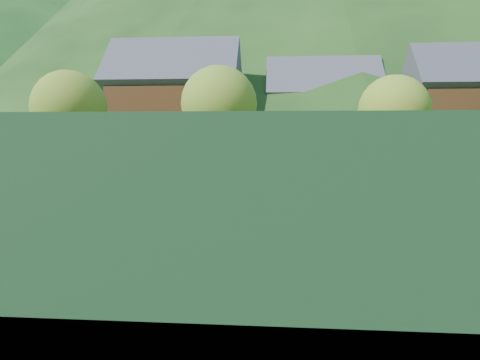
# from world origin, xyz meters

# --- Properties ---
(ground) EXTENTS (400.00, 400.00, 0.00)m
(ground) POSITION_xyz_m (0.00, 0.00, 0.00)
(ground) COLOR #2C5219
(ground) RESTS_ON ground
(clay_court) EXTENTS (40.00, 24.00, 0.02)m
(clay_court) POSITION_xyz_m (0.00, 0.00, 0.01)
(clay_court) COLOR #CA4720
(clay_court) RESTS_ON ground
(mountain_far_left) EXTENTS (260.00, 260.00, 100.00)m
(mountain_far_left) POSITION_xyz_m (-90.00, 150.00, 50.00)
(mountain_far_left) COLOR black
(mountain_far_left) RESTS_ON ground
(coach) EXTENTS (0.70, 0.50, 1.78)m
(coach) POSITION_xyz_m (-2.30, -1.81, 0.91)
(coach) COLOR navy
(coach) RESTS_ON clay_court
(student_a) EXTENTS (0.75, 0.60, 1.48)m
(student_a) POSITION_xyz_m (3.81, 2.54, 0.76)
(student_a) COLOR #F55915
(student_a) RESTS_ON clay_court
(student_b) EXTENTS (0.82, 0.47, 1.31)m
(student_b) POSITION_xyz_m (4.18, 2.70, 0.68)
(student_b) COLOR #E54F14
(student_b) RESTS_ON clay_court
(student_c) EXTENTS (0.88, 0.70, 1.58)m
(student_c) POSITION_xyz_m (5.32, 2.45, 0.81)
(student_c) COLOR #D65113
(student_c) RESTS_ON clay_court
(student_d) EXTENTS (1.03, 0.68, 1.50)m
(student_d) POSITION_xyz_m (7.74, 3.19, 0.77)
(student_d) COLOR #D95013
(student_d) RESTS_ON clay_court
(tennis_ball_1) EXTENTS (0.07, 0.07, 0.07)m
(tennis_ball_1) POSITION_xyz_m (0.32, -5.20, 0.05)
(tennis_ball_1) COLOR #D4E926
(tennis_ball_1) RESTS_ON clay_court
(tennis_ball_2) EXTENTS (0.07, 0.07, 0.07)m
(tennis_ball_2) POSITION_xyz_m (-2.87, -6.16, 0.05)
(tennis_ball_2) COLOR #D4E926
(tennis_ball_2) RESTS_ON clay_court
(tennis_ball_3) EXTENTS (0.07, 0.07, 0.07)m
(tennis_ball_3) POSITION_xyz_m (1.61, -3.28, 0.05)
(tennis_ball_3) COLOR #D4E926
(tennis_ball_3) RESTS_ON clay_court
(tennis_ball_5) EXTENTS (0.07, 0.07, 0.07)m
(tennis_ball_5) POSITION_xyz_m (-0.44, -1.56, 0.05)
(tennis_ball_5) COLOR #D4E926
(tennis_ball_5) RESTS_ON clay_court
(tennis_ball_6) EXTENTS (0.07, 0.07, 0.07)m
(tennis_ball_6) POSITION_xyz_m (-0.80, -4.87, 0.05)
(tennis_ball_6) COLOR #D4E926
(tennis_ball_6) RESTS_ON clay_court
(tennis_ball_7) EXTENTS (0.07, 0.07, 0.07)m
(tennis_ball_7) POSITION_xyz_m (-5.16, -0.89, 0.05)
(tennis_ball_7) COLOR #D4E926
(tennis_ball_7) RESTS_ON clay_court
(tennis_ball_8) EXTENTS (0.07, 0.07, 0.07)m
(tennis_ball_8) POSITION_xyz_m (0.44, -1.96, 0.05)
(tennis_ball_8) COLOR #D4E926
(tennis_ball_8) RESTS_ON clay_court
(tennis_ball_9) EXTENTS (0.07, 0.07, 0.07)m
(tennis_ball_9) POSITION_xyz_m (4.30, -5.14, 0.05)
(tennis_ball_9) COLOR #D4E926
(tennis_ball_9) RESTS_ON clay_court
(tennis_ball_12) EXTENTS (0.07, 0.07, 0.07)m
(tennis_ball_12) POSITION_xyz_m (1.82, -8.60, 0.05)
(tennis_ball_12) COLOR #D4E926
(tennis_ball_12) RESTS_ON clay_court
(tennis_ball_13) EXTENTS (0.07, 0.07, 0.07)m
(tennis_ball_13) POSITION_xyz_m (-1.51, -7.25, 0.05)
(tennis_ball_13) COLOR #D4E926
(tennis_ball_13) RESTS_ON clay_court
(tennis_ball_15) EXTENTS (0.07, 0.07, 0.07)m
(tennis_ball_15) POSITION_xyz_m (-1.60, -6.47, 0.05)
(tennis_ball_15) COLOR #D4E926
(tennis_ball_15) RESTS_ON clay_court
(tennis_ball_17) EXTENTS (0.07, 0.07, 0.07)m
(tennis_ball_17) POSITION_xyz_m (-7.51, -3.67, 0.05)
(tennis_ball_17) COLOR #D4E926
(tennis_ball_17) RESTS_ON clay_court
(tennis_ball_18) EXTENTS (0.07, 0.07, 0.07)m
(tennis_ball_18) POSITION_xyz_m (4.17, -5.69, 0.05)
(tennis_ball_18) COLOR #D4E926
(tennis_ball_18) RESTS_ON clay_court
(tennis_ball_20) EXTENTS (0.07, 0.07, 0.07)m
(tennis_ball_20) POSITION_xyz_m (-2.59, -2.08, 0.05)
(tennis_ball_20) COLOR #D4E926
(tennis_ball_20) RESTS_ON clay_court
(tennis_ball_21) EXTENTS (0.07, 0.07, 0.07)m
(tennis_ball_21) POSITION_xyz_m (1.71, -3.26, 0.05)
(tennis_ball_21) COLOR #D4E926
(tennis_ball_21) RESTS_ON clay_court
(tennis_ball_22) EXTENTS (0.07, 0.07, 0.07)m
(tennis_ball_22) POSITION_xyz_m (2.71, -7.51, 0.05)
(tennis_ball_22) COLOR #D4E926
(tennis_ball_22) RESTS_ON clay_court
(court_lines) EXTENTS (23.83, 11.03, 0.00)m
(court_lines) POSITION_xyz_m (0.00, 0.00, 0.02)
(court_lines) COLOR white
(court_lines) RESTS_ON clay_court
(tennis_net) EXTENTS (0.10, 12.07, 1.10)m
(tennis_net) POSITION_xyz_m (0.00, 0.00, 0.52)
(tennis_net) COLOR black
(tennis_net) RESTS_ON clay_court
(perimeter_fence) EXTENTS (40.40, 24.24, 3.00)m
(perimeter_fence) POSITION_xyz_m (0.00, 0.00, 1.27)
(perimeter_fence) COLOR black
(perimeter_fence) RESTS_ON clay_court
(ball_hopper) EXTENTS (0.57, 0.57, 1.00)m
(ball_hopper) POSITION_xyz_m (-5.03, -3.44, 0.77)
(ball_hopper) COLOR black
(ball_hopper) RESTS_ON clay_court
(chalet_left) EXTENTS (13.80, 9.93, 12.92)m
(chalet_left) POSITION_xyz_m (-10.00, 30.00, 5.65)
(chalet_left) COLOR beige
(chalet_left) RESTS_ON ground
(chalet_mid) EXTENTS (12.65, 8.82, 11.45)m
(chalet_mid) POSITION_xyz_m (6.00, 34.00, 4.99)
(chalet_mid) COLOR beige
(chalet_mid) RESTS_ON ground
(chalet_right) EXTENTS (11.50, 8.82, 11.91)m
(chalet_right) POSITION_xyz_m (20.00, 30.00, 5.26)
(chalet_right) COLOR beige
(chalet_right) RESTS_ON ground
(tree_a) EXTENTS (6.00, 6.00, 7.88)m
(tree_a) POSITION_xyz_m (-16.00, 18.00, 4.87)
(tree_a) COLOR #3C2618
(tree_a) RESTS_ON ground
(tree_b) EXTENTS (6.40, 6.40, 8.40)m
(tree_b) POSITION_xyz_m (-4.00, 20.00, 5.19)
(tree_b) COLOR #42291A
(tree_b) RESTS_ON ground
(tree_c) EXTENTS (5.60, 5.60, 7.35)m
(tree_c) POSITION_xyz_m (10.00, 19.00, 4.54)
(tree_c) COLOR #3F2919
(tree_c) RESTS_ON ground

